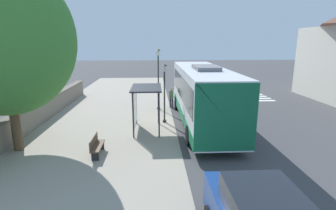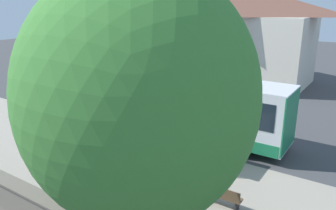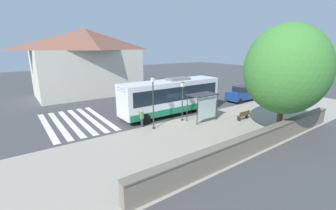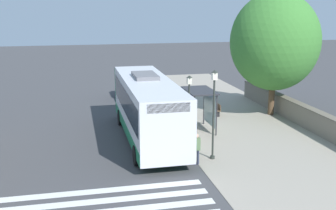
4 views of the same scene
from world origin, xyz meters
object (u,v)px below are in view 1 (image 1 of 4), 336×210
bench (96,145)px  street_lamp_near (158,74)px  bus (202,94)px  pedestrian (171,96)px  shade_tree (4,39)px  bus_shelter (144,95)px  street_lamp_far (164,88)px

bench → street_lamp_near: street_lamp_near is taller
bus → pedestrian: bus is taller
bus → shade_tree: (-9.50, -3.63, 3.24)m
pedestrian → bench: (-3.99, -8.87, -0.45)m
street_lamp_near → bench: bearing=-109.7°
bus → bus_shelter: bus is taller
bus_shelter → shade_tree: 7.15m
bench → shade_tree: shade_tree is taller
street_lamp_near → bus_shelter: bearing=-100.5°
street_lamp_near → street_lamp_far: (0.32, -3.42, -0.46)m
bus_shelter → street_lamp_near: 5.05m
bench → shade_tree: (-3.88, 0.80, 4.70)m
bus_shelter → street_lamp_far: street_lamp_far is taller
street_lamp_near → shade_tree: shade_tree is taller
bus → bus_shelter: bearing=-163.6°
street_lamp_near → shade_tree: bearing=-132.4°
bus_shelter → shade_tree: (-5.93, -2.58, 3.05)m
bus → street_lamp_far: size_ratio=2.91×
bus → pedestrian: bearing=110.2°
shade_tree → street_lamp_far: bearing=29.7°
bus → pedestrian: 4.84m
bus → pedestrian: size_ratio=6.94×
bus_shelter → street_lamp_near: street_lamp_near is taller
bench → bus: bearing=38.2°
street_lamp_far → shade_tree: size_ratio=0.44×
pedestrian → bench: bearing=-114.2°
street_lamp_far → bus: bearing=-11.2°
shade_tree → street_lamp_near: bearing=47.6°
bus → street_lamp_far: (-2.33, 0.46, 0.32)m
street_lamp_near → shade_tree: 10.45m
bus → shade_tree: 10.67m
bench → street_lamp_far: size_ratio=0.41×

